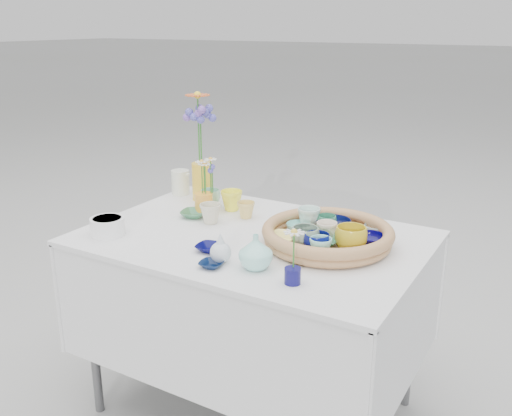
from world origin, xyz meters
The scene contains 34 objects.
ground centered at (0.00, 0.00, 0.00)m, with size 80.00×80.00×0.00m, color #9D9D9D.
display_table centered at (0.00, 0.00, 0.00)m, with size 1.26×0.86×0.77m, color silver, non-canonical shape.
wicker_tray centered at (0.28, 0.05, 0.80)m, with size 0.47×0.47×0.08m, color #986031, non-canonical shape.
tray_ceramic_0 centered at (0.25, 0.17, 0.80)m, with size 0.13×0.13×0.04m, color #090F41.
tray_ceramic_1 centered at (0.42, 0.09, 0.80)m, with size 0.12×0.12×0.04m, color #050147.
tray_ceramic_2 centered at (0.39, 0.00, 0.83)m, with size 0.11×0.11×0.09m, color gold.
tray_ceramic_3 centered at (0.28, 0.00, 0.80)m, with size 0.13×0.13×0.03m, color #408C63.
tray_ceramic_4 centered at (0.24, -0.05, 0.82)m, with size 0.10×0.10×0.08m, color gray.
tray_ceramic_5 centered at (0.14, 0.09, 0.80)m, with size 0.09×0.09×0.03m, color #7DCBBF.
tray_ceramic_6 centered at (0.17, 0.14, 0.82)m, with size 0.09×0.09×0.08m, color silver.
tray_ceramic_7 centered at (0.27, 0.05, 0.82)m, with size 0.08×0.08×0.07m, color beige.
tray_ceramic_8 centered at (0.40, 0.23, 0.80)m, with size 0.09×0.09×0.03m, color #B3DAF5.
tray_ceramic_9 centered at (0.30, -0.08, 0.82)m, with size 0.09×0.09×0.07m, color #070E58.
tray_ceramic_10 centered at (0.15, -0.04, 0.80)m, with size 0.11×0.11×0.03m, color #FFEC73.
tray_ceramic_11 centered at (0.32, -0.10, 0.82)m, with size 0.08×0.08×0.07m, color #88DAD2.
tray_ceramic_12 centered at (0.23, 0.15, 0.81)m, with size 0.07×0.07×0.06m, color #358564.
loose_ceramic_0 centered at (-0.24, 0.22, 0.81)m, with size 0.09×0.09×0.09m, color #FFFB37.
loose_ceramic_1 centered at (-0.13, 0.16, 0.80)m, with size 0.07×0.07×0.07m, color #E4C362.
loose_ceramic_2 centered at (-0.32, 0.07, 0.78)m, with size 0.11×0.11×0.03m, color #38754C.
loose_ceramic_3 centered at (-0.22, 0.04, 0.81)m, with size 0.09×0.09×0.08m, color beige.
loose_ceramic_4 centered at (-0.06, -0.21, 0.78)m, with size 0.09×0.09×0.02m, color #02023D.
loose_ceramic_5 centered at (-0.36, 0.23, 0.80)m, with size 0.09×0.09×0.07m, color #95CDB4.
loose_ceramic_6 centered at (0.03, -0.32, 0.77)m, with size 0.08×0.08×0.02m, color #09193C.
fluted_bowl centered at (-0.48, -0.27, 0.80)m, with size 0.13×0.13×0.07m, color white, non-canonical shape.
bud_vase_paleblue centered at (0.03, -0.27, 0.82)m, with size 0.07×0.07×0.11m, color silver, non-canonical shape.
bud_vase_seafoam centered at (0.16, -0.25, 0.82)m, with size 0.11×0.11×0.12m, color #9DEADE.
bud_vase_cobalt centered at (0.31, -0.29, 0.79)m, with size 0.05×0.05×0.05m, color #0F0C50.
single_daisy centered at (0.31, -0.28, 0.87)m, with size 0.07×0.07×0.13m, color white, non-canonical shape.
tall_vase_yellow centered at (-0.43, 0.28, 0.85)m, with size 0.09×0.09×0.17m, color yellow.
gerbera centered at (-0.43, 0.27, 1.09)m, with size 0.12×0.12×0.32m, color orange, non-canonical shape.
hydrangea centered at (-0.43, 0.28, 1.05)m, with size 0.09×0.09×0.31m, color #7750B4, non-canonical shape.
white_pitcher centered at (-0.57, 0.30, 0.82)m, with size 0.12×0.08×0.11m, color silver, non-canonical shape.
daisy_cup centered at (-0.32, 0.14, 0.81)m, with size 0.08×0.08×0.08m, color #FFA735.
daisy_posy centered at (-0.31, 0.15, 0.93)m, with size 0.08×0.08×0.15m, color white, non-canonical shape.
Camera 1 is at (1.02, -1.73, 1.53)m, focal length 40.00 mm.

